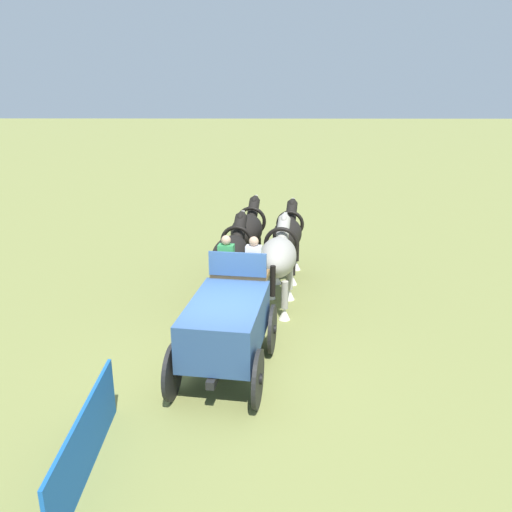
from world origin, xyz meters
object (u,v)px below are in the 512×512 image
(draft_horse_rear_near, at_px, (231,255))
(draft_horse_rear_off, at_px, (278,258))
(draft_horse_lead_near, at_px, (247,231))
(draft_horse_lead_off, at_px, (288,235))
(show_wagon, at_px, (228,321))

(draft_horse_rear_near, distance_m, draft_horse_rear_off, 1.30)
(draft_horse_rear_near, distance_m, draft_horse_lead_near, 2.59)
(draft_horse_rear_near, height_order, draft_horse_rear_off, draft_horse_rear_off)
(draft_horse_rear_near, bearing_deg, draft_horse_lead_off, -34.83)
(draft_horse_rear_off, relative_size, draft_horse_lead_near, 0.99)
(show_wagon, height_order, draft_horse_lead_off, show_wagon)
(draft_horse_rear_off, height_order, draft_horse_lead_off, draft_horse_rear_off)
(show_wagon, xyz_separation_m, draft_horse_rear_near, (3.55, 0.14, 0.30))
(show_wagon, relative_size, draft_horse_lead_near, 1.86)
(show_wagon, relative_size, draft_horse_rear_near, 1.78)
(show_wagon, bearing_deg, draft_horse_rear_near, 2.21)
(show_wagon, relative_size, draft_horse_rear_off, 1.88)
(draft_horse_rear_near, distance_m, draft_horse_lead_off, 2.91)
(show_wagon, height_order, draft_horse_rear_near, show_wagon)
(draft_horse_rear_off, height_order, draft_horse_lead_near, draft_horse_rear_off)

